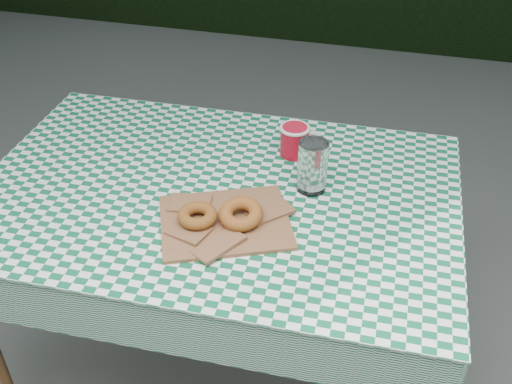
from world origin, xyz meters
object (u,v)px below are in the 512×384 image
at_px(table, 221,293).
at_px(coffee_mug, 294,141).
at_px(drinking_glass, 312,166).
at_px(paper_bag, 225,221).

distance_m(table, coffee_mug, 0.51).
height_order(table, drinking_glass, drinking_glass).
bearing_deg(coffee_mug, table, -146.09).
bearing_deg(drinking_glass, table, -163.63).
bearing_deg(table, drinking_glass, 15.10).
bearing_deg(coffee_mug, paper_bag, -125.70).
xyz_separation_m(table, coffee_mug, (0.16, 0.22, 0.43)).
bearing_deg(drinking_glass, paper_bag, -131.91).
distance_m(table, drinking_glass, 0.52).
bearing_deg(paper_bag, table, 117.03).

